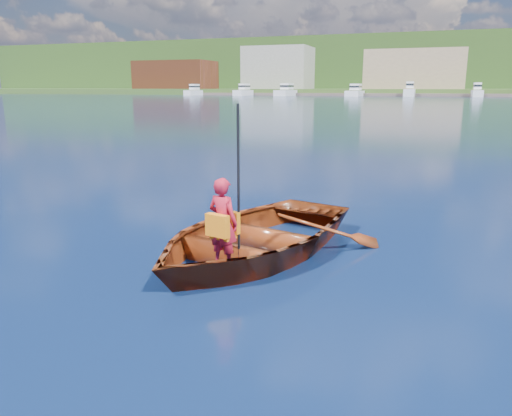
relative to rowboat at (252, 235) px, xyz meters
The scene contains 8 objects.
ground 0.79m from the rowboat, 61.11° to the right, with size 600.00×600.00×0.00m.
rowboat is the anchor object (origin of this frame).
child_paddler 1.01m from the rowboat, 95.46° to the right, with size 0.51×0.41×2.17m.
shoreline 236.18m from the rowboat, 89.91° to the left, with size 400.00×140.00×22.00m.
dock 147.42m from the rowboat, 88.37° to the left, with size 160.02×11.01×0.80m.
waterfront_buildings 164.69m from the rowboat, 92.57° to the left, with size 202.00×16.00×14.00m.
marina_yachts 142.72m from the rowboat, 91.23° to the left, with size 139.04×13.56×4.33m.
hillside_trees 235.18m from the rowboat, 88.82° to the left, with size 310.06×82.46×25.37m.
Camera 1 is at (2.10, -6.16, 2.46)m, focal length 35.00 mm.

